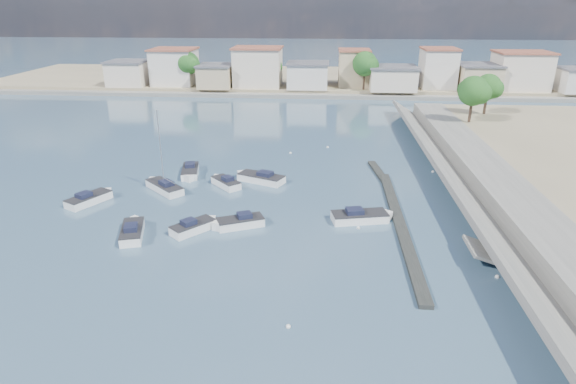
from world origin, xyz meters
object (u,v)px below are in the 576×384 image
object	(u,v)px
motorboat_g	(190,172)
sailboat	(163,187)
motorboat_c	(259,178)
motorboat_b	(195,227)
motorboat_a	(133,231)
motorboat_d	(238,223)
motorboat_h	(362,217)
motorboat_e	(91,199)
motorboat_f	(225,183)

from	to	relation	value
motorboat_g	sailboat	distance (m)	5.21
motorboat_c	sailboat	size ratio (longest dim) A/B	0.65
motorboat_b	sailboat	world-z (taller)	sailboat
motorboat_a	motorboat_b	distance (m)	5.37
motorboat_g	motorboat_b	bearing A→B (deg)	-73.20
motorboat_a	motorboat_d	xyz separation A→B (m)	(8.87, 2.32, -0.00)
motorboat_g	motorboat_h	bearing A→B (deg)	-29.96
motorboat_e	motorboat_f	xyz separation A→B (m)	(12.65, 5.64, -0.00)
motorboat_d	motorboat_h	size ratio (longest dim) A/B	0.80
motorboat_b	motorboat_e	size ratio (longest dim) A/B	0.83
motorboat_d	motorboat_e	world-z (taller)	same
motorboat_e	motorboat_c	bearing A→B (deg)	24.57
motorboat_a	motorboat_b	size ratio (longest dim) A/B	1.25
motorboat_b	motorboat_d	world-z (taller)	same
motorboat_g	sailboat	bearing A→B (deg)	-107.91
motorboat_f	motorboat_h	xyz separation A→B (m)	(14.54, -7.97, 0.00)
motorboat_d	motorboat_e	bearing A→B (deg)	164.21
motorboat_b	motorboat_h	bearing A→B (deg)	12.20
motorboat_e	motorboat_g	size ratio (longest dim) A/B	0.92
motorboat_h	sailboat	distance (m)	21.81
motorboat_a	sailboat	world-z (taller)	sailboat
motorboat_d	motorboat_g	world-z (taller)	same
sailboat	motorboat_g	bearing A→B (deg)	72.09
motorboat_c	motorboat_e	bearing A→B (deg)	-155.43
motorboat_d	motorboat_f	world-z (taller)	same
motorboat_h	motorboat_e	bearing A→B (deg)	175.09
motorboat_c	motorboat_e	world-z (taller)	same
motorboat_c	motorboat_f	xyz separation A→B (m)	(-3.56, -1.78, -0.00)
motorboat_a	motorboat_e	size ratio (longest dim) A/B	1.03
motorboat_b	motorboat_g	xyz separation A→B (m)	(-4.34, 14.37, 0.00)
motorboat_e	sailboat	world-z (taller)	sailboat
motorboat_c	sailboat	bearing A→B (deg)	-160.25
motorboat_a	motorboat_f	xyz separation A→B (m)	(5.67, 12.44, -0.00)
motorboat_d	motorboat_h	distance (m)	11.54
motorboat_a	sailboat	size ratio (longest dim) A/B	0.56
motorboat_b	motorboat_d	xyz separation A→B (m)	(3.64, 1.09, -0.00)
motorboat_d	sailboat	size ratio (longest dim) A/B	0.52
motorboat_e	motorboat_f	world-z (taller)	same
motorboat_b	motorboat_d	bearing A→B (deg)	16.68
motorboat_a	motorboat_g	world-z (taller)	same
motorboat_a	motorboat_f	world-z (taller)	same
motorboat_g	motorboat_f	bearing A→B (deg)	-33.52
motorboat_e	motorboat_f	bearing A→B (deg)	24.01
motorboat_d	motorboat_e	distance (m)	16.48
motorboat_b	motorboat_e	xyz separation A→B (m)	(-12.21, 5.58, 0.00)
motorboat_d	motorboat_b	bearing A→B (deg)	-163.32
motorboat_e	motorboat_f	size ratio (longest dim) A/B	1.24
motorboat_d	motorboat_f	distance (m)	10.61
motorboat_d	motorboat_a	bearing A→B (deg)	-165.36
motorboat_g	sailboat	size ratio (longest dim) A/B	0.59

